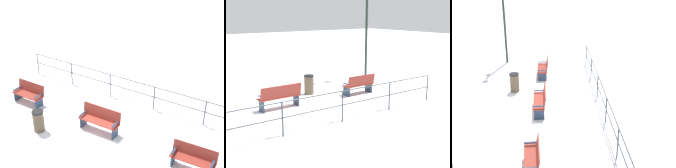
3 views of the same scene
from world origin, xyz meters
TOP-DOWN VIEW (x-y plane):
  - ground_plane at (0.00, 0.00)m, footprint 80.00×80.00m
  - bench_nearest at (-0.22, -3.73)m, footprint 0.55×1.44m
  - bench_second at (-0.12, -0.00)m, footprint 0.54×1.64m
  - bench_third at (0.06, 3.73)m, footprint 0.55×1.49m
  - waterfront_railing at (-2.57, -0.00)m, footprint 0.05×10.85m
  - trash_bin at (1.11, -1.97)m, footprint 0.44×0.44m

SIDE VIEW (x-z plane):
  - ground_plane at x=0.00m, z-range 0.00..0.00m
  - trash_bin at x=1.11m, z-range 0.00..0.87m
  - bench_third at x=0.06m, z-range 0.02..0.87m
  - bench_nearest at x=-0.22m, z-range 0.00..0.90m
  - bench_second at x=-0.12m, z-range 0.02..0.97m
  - waterfront_railing at x=-2.57m, z-range 0.19..1.26m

